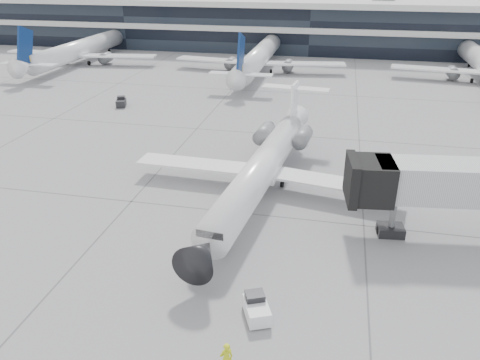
# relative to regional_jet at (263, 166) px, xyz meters

# --- Properties ---
(ground) EXTENTS (220.00, 220.00, 0.00)m
(ground) POSITION_rel_regional_jet_xyz_m (-1.01, -4.71, -2.44)
(ground) COLOR gray
(ground) RESTS_ON ground
(terminal) EXTENTS (170.00, 22.00, 10.00)m
(terminal) POSITION_rel_regional_jet_xyz_m (-1.01, 77.29, 2.56)
(terminal) COLOR black
(terminal) RESTS_ON ground
(bg_jet_left) EXTENTS (32.00, 40.00, 9.60)m
(bg_jet_left) POSITION_rel_regional_jet_xyz_m (-46.01, 50.29, -2.44)
(bg_jet_left) COLOR white
(bg_jet_left) RESTS_ON ground
(bg_jet_center) EXTENTS (32.00, 40.00, 9.60)m
(bg_jet_center) POSITION_rel_regional_jet_xyz_m (-9.01, 50.29, -2.44)
(bg_jet_center) COLOR white
(bg_jet_center) RESTS_ON ground
(regional_jet) EXTENTS (24.77, 30.93, 7.14)m
(regional_jet) POSITION_rel_regional_jet_xyz_m (0.00, 0.00, 0.00)
(regional_jet) COLOR white
(regional_jet) RESTS_ON ground
(ramp_worker) EXTENTS (0.87, 0.80, 1.99)m
(ramp_worker) POSITION_rel_regional_jet_xyz_m (1.64, -21.36, -1.44)
(ramp_worker) COLOR #CCD916
(ramp_worker) RESTS_ON ground
(baggage_tug) EXTENTS (2.07, 2.55, 1.41)m
(baggage_tug) POSITION_rel_regional_jet_xyz_m (2.39, -16.88, -1.81)
(baggage_tug) COLOR white
(baggage_tug) RESTS_ON ground
(traffic_cone) EXTENTS (0.39, 0.39, 0.51)m
(traffic_cone) POSITION_rel_regional_jet_xyz_m (-0.67, -0.71, -2.20)
(traffic_cone) COLOR #E0450B
(traffic_cone) RESTS_ON ground
(far_tug) EXTENTS (1.90, 2.46, 1.38)m
(far_tug) POSITION_rel_regional_jet_xyz_m (-24.58, 22.59, -1.82)
(far_tug) COLOR black
(far_tug) RESTS_ON ground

